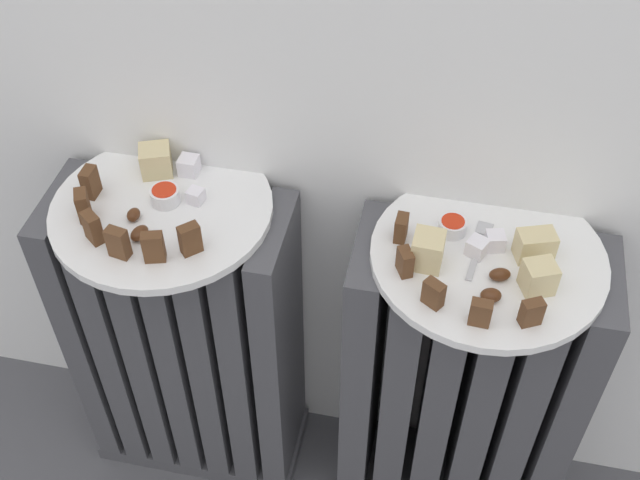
{
  "coord_description": "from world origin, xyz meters",
  "views": [
    {
      "loc": [
        0.15,
        -0.43,
        1.3
      ],
      "look_at": [
        0.0,
        0.28,
        0.57
      ],
      "focal_mm": 44.45,
      "sensor_mm": 36.0,
      "label": 1
    }
  ],
  "objects_px": {
    "radiator_left": "(188,345)",
    "jam_bowl_right": "(452,226)",
    "radiator_right": "(458,391)",
    "plate_left": "(162,209)",
    "plate_right": "(488,257)",
    "fork": "(479,246)",
    "jam_bowl_left": "(165,195)"
  },
  "relations": [
    {
      "from": "plate_left",
      "to": "radiator_right",
      "type": "bearing_deg",
      "value": -0.0
    },
    {
      "from": "radiator_left",
      "to": "plate_left",
      "type": "xyz_separation_m",
      "value": [
        0.0,
        0.0,
        0.3
      ]
    },
    {
      "from": "radiator_left",
      "to": "fork",
      "type": "height_order",
      "value": "fork"
    },
    {
      "from": "radiator_right",
      "to": "jam_bowl_right",
      "type": "distance_m",
      "value": 0.32
    },
    {
      "from": "plate_left",
      "to": "fork",
      "type": "xyz_separation_m",
      "value": [
        0.42,
        0.01,
        0.01
      ]
    },
    {
      "from": "plate_right",
      "to": "jam_bowl_left",
      "type": "height_order",
      "value": "jam_bowl_left"
    },
    {
      "from": "radiator_left",
      "to": "jam_bowl_left",
      "type": "relative_size",
      "value": 14.66
    },
    {
      "from": "plate_right",
      "to": "plate_left",
      "type": "bearing_deg",
      "value": 180.0
    },
    {
      "from": "fork",
      "to": "plate_left",
      "type": "bearing_deg",
      "value": -178.63
    },
    {
      "from": "radiator_right",
      "to": "plate_right",
      "type": "distance_m",
      "value": 0.3
    },
    {
      "from": "radiator_left",
      "to": "jam_bowl_right",
      "type": "xyz_separation_m",
      "value": [
        0.38,
        0.03,
        0.31
      ]
    },
    {
      "from": "plate_left",
      "to": "jam_bowl_right",
      "type": "distance_m",
      "value": 0.38
    },
    {
      "from": "jam_bowl_left",
      "to": "jam_bowl_right",
      "type": "distance_m",
      "value": 0.38
    },
    {
      "from": "radiator_left",
      "to": "jam_bowl_right",
      "type": "height_order",
      "value": "jam_bowl_right"
    },
    {
      "from": "plate_left",
      "to": "jam_bowl_right",
      "type": "height_order",
      "value": "jam_bowl_right"
    },
    {
      "from": "radiator_left",
      "to": "radiator_right",
      "type": "relative_size",
      "value": 1.0
    },
    {
      "from": "jam_bowl_right",
      "to": "fork",
      "type": "bearing_deg",
      "value": -29.09
    },
    {
      "from": "radiator_left",
      "to": "radiator_right",
      "type": "distance_m",
      "value": 0.43
    },
    {
      "from": "radiator_right",
      "to": "fork",
      "type": "relative_size",
      "value": 5.43
    },
    {
      "from": "radiator_left",
      "to": "fork",
      "type": "xyz_separation_m",
      "value": [
        0.42,
        0.01,
        0.31
      ]
    },
    {
      "from": "plate_right",
      "to": "jam_bowl_left",
      "type": "xyz_separation_m",
      "value": [
        -0.43,
        0.01,
        0.02
      ]
    },
    {
      "from": "radiator_left",
      "to": "plate_left",
      "type": "distance_m",
      "value": 0.3
    },
    {
      "from": "radiator_right",
      "to": "plate_left",
      "type": "height_order",
      "value": "plate_left"
    },
    {
      "from": "radiator_right",
      "to": "fork",
      "type": "height_order",
      "value": "fork"
    },
    {
      "from": "radiator_right",
      "to": "jam_bowl_left",
      "type": "height_order",
      "value": "jam_bowl_left"
    },
    {
      "from": "radiator_left",
      "to": "plate_left",
      "type": "bearing_deg",
      "value": 0.0
    },
    {
      "from": "jam_bowl_right",
      "to": "radiator_right",
      "type": "bearing_deg",
      "value": -31.43
    },
    {
      "from": "radiator_left",
      "to": "plate_right",
      "type": "bearing_deg",
      "value": 0.0
    },
    {
      "from": "radiator_left",
      "to": "jam_bowl_left",
      "type": "bearing_deg",
      "value": 67.09
    },
    {
      "from": "jam_bowl_left",
      "to": "fork",
      "type": "distance_m",
      "value": 0.41
    },
    {
      "from": "plate_left",
      "to": "plate_right",
      "type": "height_order",
      "value": "same"
    },
    {
      "from": "radiator_right",
      "to": "plate_left",
      "type": "bearing_deg",
      "value": 180.0
    }
  ]
}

